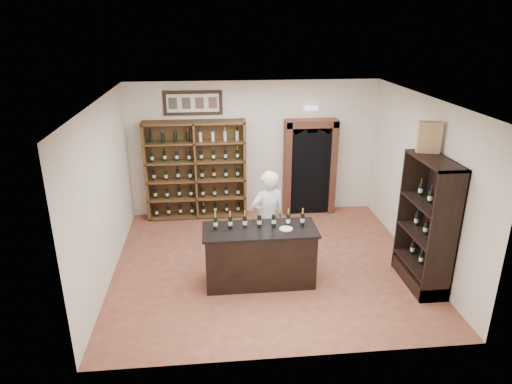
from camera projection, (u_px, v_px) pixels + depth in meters
floor at (267, 263)px, 8.39m from camera, size 5.50×5.50×0.00m
ceiling at (269, 100)px, 7.33m from camera, size 5.50×5.50×0.00m
wall_back at (254, 149)px, 10.19m from camera, size 5.50×0.04×3.00m
wall_left at (104, 193)px, 7.60m from camera, size 0.04×5.00×3.00m
wall_right at (421, 182)px, 8.12m from camera, size 0.04×5.00×3.00m
wine_shelf at (196, 170)px, 10.05m from camera, size 2.20×0.38×2.20m
framed_picture at (193, 103)px, 9.66m from camera, size 1.25×0.04×0.52m
arched_doorway at (310, 165)px, 10.27m from camera, size 1.17×0.35×2.17m
emergency_light at (311, 108)px, 9.91m from camera, size 0.30×0.10×0.10m
tasting_counter at (260, 256)px, 7.64m from camera, size 1.88×0.78×1.00m
counter_bottle_0 at (216, 223)px, 7.43m from camera, size 0.07×0.07×0.30m
counter_bottle_1 at (230, 222)px, 7.45m from camera, size 0.07×0.07×0.30m
counter_bottle_2 at (245, 221)px, 7.47m from camera, size 0.07×0.07×0.30m
counter_bottle_3 at (259, 221)px, 7.49m from camera, size 0.07×0.07×0.30m
counter_bottle_4 at (274, 220)px, 7.52m from camera, size 0.07×0.07×0.30m
counter_bottle_5 at (288, 220)px, 7.54m from camera, size 0.07×0.07×0.30m
counter_bottle_6 at (302, 219)px, 7.56m from camera, size 0.07×0.07×0.30m
side_cabinet at (426, 243)px, 7.53m from camera, size 0.48×1.20×2.20m
shopkeeper at (268, 218)px, 8.13m from camera, size 0.75×0.60×1.78m
plate at (286, 229)px, 7.44m from camera, size 0.22×0.22×0.02m
wine_crate at (429, 137)px, 7.27m from camera, size 0.38×0.24×0.50m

